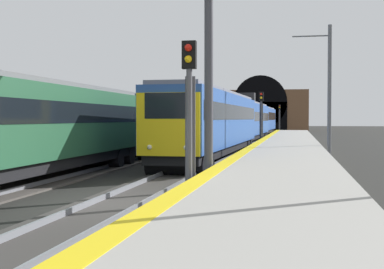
% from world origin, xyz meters
% --- Properties ---
extents(ground_plane, '(320.00, 320.00, 0.00)m').
position_xyz_m(ground_plane, '(0.00, 0.00, 0.00)').
color(ground_plane, black).
extents(platform_right, '(112.00, 3.98, 0.90)m').
position_xyz_m(platform_right, '(0.00, -4.13, 0.45)').
color(platform_right, '#9E9B93').
rests_on(platform_right, ground_plane).
extents(platform_right_edge_strip, '(112.00, 0.50, 0.01)m').
position_xyz_m(platform_right_edge_strip, '(0.00, -2.39, 0.91)').
color(platform_right_edge_strip, yellow).
rests_on(platform_right_edge_strip, platform_right).
extents(track_main_line, '(160.00, 2.72, 0.21)m').
position_xyz_m(track_main_line, '(0.00, 0.00, 0.04)').
color(track_main_line, '#383533').
rests_on(track_main_line, ground_plane).
extents(train_main_approaching, '(60.70, 3.23, 4.86)m').
position_xyz_m(train_main_approaching, '(36.98, 0.00, 2.26)').
color(train_main_approaching, '#264C99').
rests_on(train_main_approaching, ground_plane).
extents(train_adjacent_platform, '(38.42, 3.00, 4.69)m').
position_xyz_m(train_adjacent_platform, '(13.65, 4.84, 2.18)').
color(train_adjacent_platform, '#235638').
rests_on(train_adjacent_platform, ground_plane).
extents(railway_signal_near, '(0.39, 0.38, 4.48)m').
position_xyz_m(railway_signal_near, '(0.20, -1.88, 2.66)').
color(railway_signal_near, '#4C4C54').
rests_on(railway_signal_near, ground_plane).
extents(railway_signal_mid, '(0.39, 0.38, 4.60)m').
position_xyz_m(railway_signal_mid, '(29.69, -1.88, 2.73)').
color(railway_signal_mid, '#38383D').
rests_on(railway_signal_mid, ground_plane).
extents(railway_signal_far, '(0.39, 0.38, 4.79)m').
position_xyz_m(railway_signal_far, '(77.27, -1.88, 2.83)').
color(railway_signal_far, '#38383D').
rests_on(railway_signal_far, ground_plane).
extents(overhead_signal_gantry, '(0.70, 9.00, 7.46)m').
position_xyz_m(overhead_signal_gantry, '(3.00, 2.42, 5.64)').
color(overhead_signal_gantry, '#3F3F47').
rests_on(overhead_signal_gantry, ground_plane).
extents(tunnel_portal, '(3.06, 19.09, 11.09)m').
position_xyz_m(tunnel_portal, '(93.60, 2.42, 4.13)').
color(tunnel_portal, brown).
rests_on(tunnel_portal, ground_plane).
extents(catenary_mast_near, '(0.22, 2.17, 7.63)m').
position_xyz_m(catenary_mast_near, '(16.63, -6.49, 3.92)').
color(catenary_mast_near, '#595B60').
rests_on(catenary_mast_near, ground_plane).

